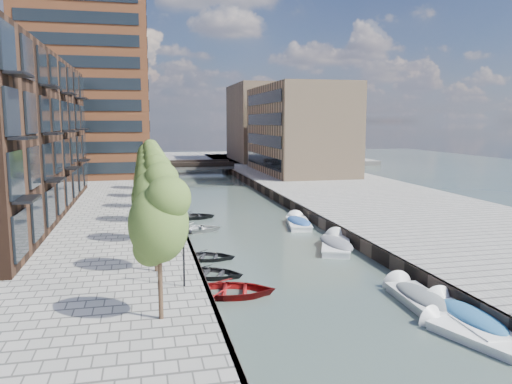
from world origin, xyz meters
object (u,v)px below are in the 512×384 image
object	(u,v)px
sloop_4	(192,219)
motorboat_3	(298,223)
sloop_3	(194,232)
tree_5	(148,158)
bridge	(195,166)
sloop_2	(230,295)
motorboat_2	(465,335)
sloop_0	(206,259)
motorboat_1	(417,298)
motorboat_0	(465,317)
car	(270,169)
tree_6	(147,154)
motorboat_4	(336,245)
sloop_1	(209,277)
tree_2	(152,180)
tree_4	(149,163)
tree_1	(154,195)
tree_3	(150,170)
tree_0	(159,219)

from	to	relation	value
sloop_4	motorboat_3	size ratio (longest dim) A/B	0.80
sloop_3	tree_5	bearing A→B (deg)	13.76
bridge	sloop_2	world-z (taller)	bridge
motorboat_2	tree_5	bearing A→B (deg)	108.95
sloop_0	motorboat_1	distance (m)	14.25
motorboat_0	car	size ratio (longest dim) A/B	1.51
tree_6	motorboat_4	size ratio (longest dim) A/B	1.00
sloop_1	tree_2	bearing A→B (deg)	53.84
sloop_3	sloop_4	bearing A→B (deg)	-4.00
sloop_1	motorboat_2	world-z (taller)	motorboat_2
motorboat_0	motorboat_2	size ratio (longest dim) A/B	1.11
tree_2	tree_4	distance (m)	14.00
tree_1	motorboat_2	world-z (taller)	tree_1
sloop_0	motorboat_4	xyz separation A→B (m)	(9.82, 0.99, 0.23)
tree_2	car	xyz separation A→B (m)	(19.59, 43.96, -3.69)
sloop_0	sloop_3	xyz separation A→B (m)	(0.08, 8.71, 0.00)
tree_1	sloop_0	distance (m)	8.20
motorboat_0	motorboat_1	bearing A→B (deg)	105.22
motorboat_2	car	bearing A→B (deg)	83.68
tree_4	motorboat_0	size ratio (longest dim) A/B	1.10
sloop_0	motorboat_1	size ratio (longest dim) A/B	0.75
tree_2	motorboat_1	xyz separation A→B (m)	(13.13, -12.17, -5.09)
car	motorboat_2	bearing A→B (deg)	-84.65
bridge	motorboat_1	world-z (taller)	bridge
car	sloop_2	bearing A→B (deg)	-94.91
sloop_0	motorboat_2	world-z (taller)	motorboat_2
tree_5	motorboat_2	world-z (taller)	tree_5
sloop_0	sloop_4	world-z (taller)	sloop_4
sloop_4	motorboat_4	distance (m)	16.49
sloop_2	motorboat_4	xyz separation A→B (m)	(9.43, 8.34, 0.23)
tree_2	sloop_0	xyz separation A→B (m)	(3.40, -1.76, -5.31)
tree_5	motorboat_3	distance (m)	19.31
bridge	sloop_1	xyz separation A→B (m)	(-5.40, -59.62, -1.39)
sloop_1	motorboat_2	bearing A→B (deg)	-113.15
sloop_2	motorboat_1	bearing A→B (deg)	-95.13
sloop_0	motorboat_4	distance (m)	9.88
sloop_3	sloop_4	world-z (taller)	sloop_3
tree_1	motorboat_0	bearing A→B (deg)	-30.15
sloop_4	sloop_2	bearing A→B (deg)	-176.60
tree_2	motorboat_0	size ratio (longest dim) A/B	1.10
tree_4	sloop_4	size ratio (longest dim) A/B	1.32
tree_1	tree_3	world-z (taller)	same
tree_1	sloop_2	world-z (taller)	tree_1
bridge	sloop_4	xyz separation A→B (m)	(-4.63, -41.19, -1.39)
motorboat_2	motorboat_3	bearing A→B (deg)	89.94
tree_5	motorboat_4	bearing A→B (deg)	-58.73
tree_0	motorboat_0	bearing A→B (deg)	-4.47
tree_4	tree_1	bearing A→B (deg)	-90.00
tree_1	sloop_0	world-z (taller)	tree_1
sloop_1	motorboat_4	distance (m)	11.23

